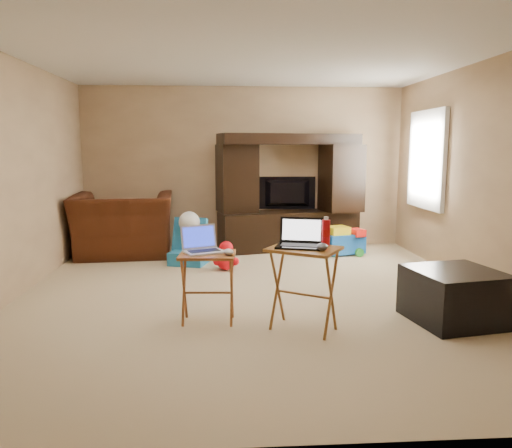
{
  "coord_description": "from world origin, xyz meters",
  "views": [
    {
      "loc": [
        -0.33,
        -5.16,
        1.56
      ],
      "look_at": [
        0.0,
        -0.2,
        0.8
      ],
      "focal_mm": 35.0,
      "sensor_mm": 36.0,
      "label": 1
    }
  ],
  "objects": [
    {
      "name": "floor",
      "position": [
        0.0,
        0.0,
        0.0
      ],
      "size": [
        5.5,
        5.5,
        0.0
      ],
      "primitive_type": "plane",
      "color": "#D1B790",
      "rests_on": "ground"
    },
    {
      "name": "ceiling",
      "position": [
        0.0,
        0.0,
        2.5
      ],
      "size": [
        5.5,
        5.5,
        0.0
      ],
      "primitive_type": "plane",
      "rotation": [
        3.14,
        0.0,
        0.0
      ],
      "color": "silver",
      "rests_on": "ground"
    },
    {
      "name": "wall_back",
      "position": [
        0.0,
        2.75,
        1.25
      ],
      "size": [
        5.0,
        0.0,
        5.0
      ],
      "primitive_type": "plane",
      "rotation": [
        1.57,
        0.0,
        0.0
      ],
      "color": "tan",
      "rests_on": "ground"
    },
    {
      "name": "wall_front",
      "position": [
        0.0,
        -2.75,
        1.25
      ],
      "size": [
        5.0,
        0.0,
        5.0
      ],
      "primitive_type": "plane",
      "rotation": [
        -1.57,
        0.0,
        0.0
      ],
      "color": "tan",
      "rests_on": "ground"
    },
    {
      "name": "wall_left",
      "position": [
        -2.5,
        0.0,
        1.25
      ],
      "size": [
        0.0,
        5.5,
        5.5
      ],
      "primitive_type": "plane",
      "rotation": [
        1.57,
        0.0,
        1.57
      ],
      "color": "tan",
      "rests_on": "ground"
    },
    {
      "name": "wall_right",
      "position": [
        2.5,
        0.0,
        1.25
      ],
      "size": [
        0.0,
        5.5,
        5.5
      ],
      "primitive_type": "plane",
      "rotation": [
        1.57,
        0.0,
        -1.57
      ],
      "color": "tan",
      "rests_on": "ground"
    },
    {
      "name": "window_pane",
      "position": [
        2.48,
        1.55,
        1.4
      ],
      "size": [
        0.0,
        1.2,
        1.2
      ],
      "primitive_type": "plane",
      "rotation": [
        1.57,
        0.0,
        -1.57
      ],
      "color": "white",
      "rests_on": "ground"
    },
    {
      "name": "window_frame",
      "position": [
        2.46,
        1.55,
        1.4
      ],
      "size": [
        0.06,
        1.14,
        1.34
      ],
      "primitive_type": "cube",
      "color": "white",
      "rests_on": "ground"
    },
    {
      "name": "entertainment_center",
      "position": [
        0.69,
        2.45,
        0.89
      ],
      "size": [
        2.23,
        1.02,
        1.77
      ],
      "primitive_type": "cube",
      "rotation": [
        0.0,
        0.0,
        0.23
      ],
      "color": "black",
      "rests_on": "floor"
    },
    {
      "name": "television",
      "position": [
        0.69,
        2.66,
        0.85
      ],
      "size": [
        0.9,
        0.16,
        0.52
      ],
      "primitive_type": "imported",
      "rotation": [
        0.0,
        0.0,
        3.1
      ],
      "color": "black",
      "rests_on": "entertainment_center"
    },
    {
      "name": "recliner",
      "position": [
        -1.78,
        2.11,
        0.45
      ],
      "size": [
        1.48,
        1.32,
        0.9
      ],
      "primitive_type": "imported",
      "rotation": [
        0.0,
        0.0,
        3.23
      ],
      "color": "#4B2110",
      "rests_on": "floor"
    },
    {
      "name": "child_rocker",
      "position": [
        -0.8,
        1.51,
        0.31
      ],
      "size": [
        0.6,
        0.64,
        0.62
      ],
      "primitive_type": null,
      "rotation": [
        0.0,
        0.0,
        -0.29
      ],
      "color": "#1A638F",
      "rests_on": "floor"
    },
    {
      "name": "plush_toy",
      "position": [
        -0.3,
        1.13,
        0.19
      ],
      "size": [
        0.34,
        0.29,
        0.38
      ],
      "primitive_type": null,
      "color": "red",
      "rests_on": "floor"
    },
    {
      "name": "push_toy",
      "position": [
        1.45,
        1.95,
        0.22
      ],
      "size": [
        0.67,
        0.56,
        0.43
      ],
      "primitive_type": null,
      "rotation": [
        0.0,
        0.0,
        0.29
      ],
      "color": "blue",
      "rests_on": "floor"
    },
    {
      "name": "ottoman",
      "position": [
        1.75,
        -0.94,
        0.24
      ],
      "size": [
        0.86,
        0.86,
        0.47
      ],
      "primitive_type": "cube",
      "rotation": [
        0.0,
        0.0,
        0.18
      ],
      "color": "black",
      "rests_on": "floor"
    },
    {
      "name": "tray_table_left",
      "position": [
        -0.47,
        -0.81,
        0.32
      ],
      "size": [
        0.52,
        0.43,
        0.63
      ],
      "primitive_type": "cube",
      "rotation": [
        0.0,
        0.0,
        -0.08
      ],
      "color": "#A35B27",
      "rests_on": "floor"
    },
    {
      "name": "tray_table_right",
      "position": [
        0.35,
        -1.06,
        0.36
      ],
      "size": [
        0.71,
        0.68,
        0.73
      ],
      "primitive_type": "cube",
      "rotation": [
        0.0,
        0.0,
        -0.56
      ],
      "color": "#9C5D25",
      "rests_on": "floor"
    },
    {
      "name": "laptop_left",
      "position": [
        -0.5,
        -0.78,
        0.75
      ],
      "size": [
        0.41,
        0.38,
        0.24
      ],
      "primitive_type": "cube",
      "rotation": [
        0.0,
        0.0,
        0.39
      ],
      "color": "silver",
      "rests_on": "tray_table_left"
    },
    {
      "name": "laptop_right",
      "position": [
        0.31,
        -1.04,
        0.85
      ],
      "size": [
        0.45,
        0.4,
        0.24
      ],
      "primitive_type": "cube",
      "rotation": [
        0.0,
        0.0,
        -0.28
      ],
      "color": "black",
      "rests_on": "tray_table_right"
    },
    {
      "name": "mouse_left",
      "position": [
        -0.28,
        -0.88,
        0.66
      ],
      "size": [
        0.11,
        0.14,
        0.05
      ],
      "primitive_type": "ellipsoid",
      "rotation": [
        0.0,
        0.0,
        0.2
      ],
      "color": "silver",
      "rests_on": "tray_table_left"
    },
    {
      "name": "mouse_right",
      "position": [
        0.48,
        -1.18,
        0.76
      ],
      "size": [
        0.13,
        0.17,
        0.06
      ],
      "primitive_type": "ellipsoid",
      "rotation": [
        0.0,
        0.0,
        -0.23
      ],
      "color": "#3B3B40",
      "rests_on": "tray_table_right"
    },
    {
      "name": "water_bottle",
      "position": [
        0.55,
        -0.98,
        0.84
      ],
      "size": [
        0.07,
        0.07,
        0.22
      ],
      "primitive_type": "cylinder",
      "color": "red",
      "rests_on": "tray_table_right"
    }
  ]
}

